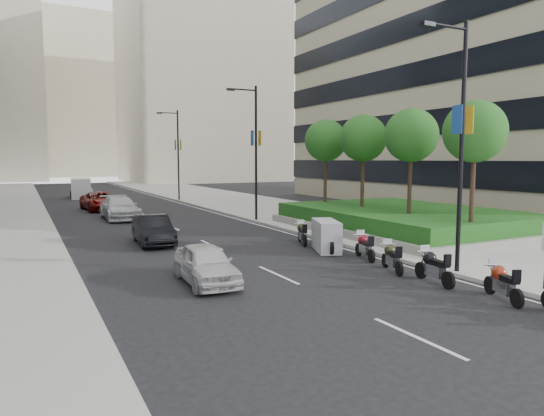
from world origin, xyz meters
TOP-DOWN VIEW (x-y plane):
  - ground at (0.00, 0.00)m, footprint 160.00×160.00m
  - sidewalk_right at (9.00, 30.00)m, footprint 10.00×100.00m
  - lane_edge at (3.70, 30.00)m, footprint 0.12×100.00m
  - lane_centre at (-1.50, 30.00)m, footprint 0.12×100.00m
  - building_cream_right at (22.00, 80.00)m, footprint 28.00×24.00m
  - building_cream_centre at (2.00, 120.00)m, footprint 30.00×24.00m
  - planter at (10.00, 10.00)m, footprint 10.00×14.00m
  - hedge at (10.00, 10.00)m, footprint 9.40×13.40m
  - tree_0 at (8.50, 4.00)m, footprint 2.80×2.80m
  - tree_1 at (8.50, 8.00)m, footprint 2.80×2.80m
  - tree_2 at (8.50, 12.00)m, footprint 2.80×2.80m
  - tree_3 at (8.50, 16.00)m, footprint 2.80×2.80m
  - lamp_post_0 at (4.14, 1.00)m, footprint 2.34×0.45m
  - lamp_post_1 at (4.14, 18.00)m, footprint 2.34×0.45m
  - lamp_post_2 at (4.14, 36.00)m, footprint 2.34×0.45m
  - motorcycle_1 at (2.96, -1.89)m, footprint 0.95×1.91m
  - motorcycle_2 at (2.64, 0.53)m, footprint 0.70×2.09m
  - motorcycle_3 at (2.57, 2.53)m, footprint 0.88×1.90m
  - motorcycle_4 at (3.08, 4.82)m, footprint 0.81×1.96m
  - motorcycle_5 at (2.60, 7.00)m, footprint 1.75×2.53m
  - motorcycle_6 at (2.64, 9.19)m, footprint 0.88×1.89m
  - car_a at (-4.23, 4.11)m, footprint 1.80×4.02m
  - car_b at (-3.98, 12.55)m, footprint 1.76×4.43m
  - car_c at (-3.63, 23.71)m, footprint 2.24×5.50m
  - car_d at (-3.94, 30.53)m, footprint 2.92×5.65m
  - delivery_van at (-4.02, 44.44)m, footprint 2.34×5.20m

SIDE VIEW (x-z plane):
  - ground at x=0.00m, z-range 0.00..0.00m
  - lane_edge at x=3.70m, z-range 0.00..0.01m
  - lane_centre at x=-1.50m, z-range 0.00..0.01m
  - sidewalk_right at x=9.00m, z-range 0.00..0.15m
  - planter at x=10.00m, z-range 0.15..0.55m
  - motorcycle_6 at x=2.64m, z-range 0.03..1.02m
  - motorcycle_3 at x=2.57m, z-range 0.03..1.02m
  - motorcycle_4 at x=3.08m, z-range 0.03..1.04m
  - motorcycle_1 at x=2.96m, z-range 0.03..1.04m
  - motorcycle_2 at x=2.64m, z-range 0.04..1.08m
  - car_a at x=-4.23m, z-range 0.00..1.34m
  - motorcycle_5 at x=2.60m, z-range 0.00..1.42m
  - car_b at x=-3.98m, z-range 0.00..1.43m
  - car_d at x=-3.94m, z-range 0.00..1.52m
  - car_c at x=-3.63m, z-range 0.00..1.59m
  - hedge at x=10.00m, z-range 0.55..1.35m
  - delivery_van at x=-4.02m, z-range -0.07..2.05m
  - lamp_post_0 at x=4.14m, z-range 0.57..9.57m
  - lamp_post_1 at x=4.14m, z-range 0.57..9.57m
  - lamp_post_2 at x=4.14m, z-range 0.57..9.57m
  - tree_0 at x=8.50m, z-range 2.27..8.57m
  - tree_1 at x=8.50m, z-range 2.27..8.57m
  - tree_2 at x=8.50m, z-range 2.27..8.57m
  - tree_3 at x=8.50m, z-range 2.27..8.57m
  - building_cream_right at x=22.00m, z-range 0.00..36.00m
  - building_cream_centre at x=2.00m, z-range 0.00..38.00m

